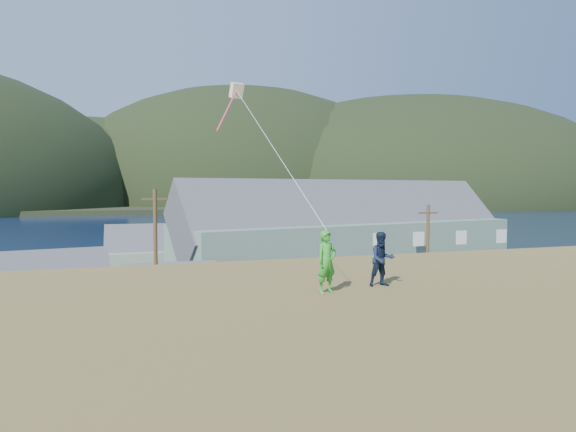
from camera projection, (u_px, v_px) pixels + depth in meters
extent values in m
plane|color=#0A1638|center=(213.00, 349.00, 31.49)|extent=(900.00, 900.00, 0.00)
cube|color=#4C3D19|center=(218.00, 359.00, 29.59)|extent=(110.00, 8.00, 0.10)
cube|color=#28282B|center=(181.00, 295.00, 47.62)|extent=(72.00, 36.00, 0.12)
cube|color=gray|center=(115.00, 260.00, 67.55)|extent=(26.00, 14.00, 0.90)
cube|color=black|center=(128.00, 202.00, 344.56)|extent=(900.00, 320.00, 2.00)
ellipsoid|color=black|center=(94.00, 202.00, 309.82)|extent=(200.00, 180.00, 100.00)
ellipsoid|color=black|center=(243.00, 201.00, 328.35)|extent=(230.00, 207.00, 142.60)
ellipsoid|color=black|center=(411.00, 201.00, 343.61)|extent=(280.00, 252.00, 134.40)
ellipsoid|color=black|center=(522.00, 199.00, 409.44)|extent=(240.00, 216.00, 100.80)
cube|color=slate|center=(350.00, 251.00, 54.27)|extent=(38.11, 17.57, 6.30)
cube|color=#47474C|center=(350.00, 206.00, 54.01)|extent=(38.54, 17.40, 10.23)
cube|color=slate|center=(50.00, 299.00, 38.66)|extent=(9.01, 6.80, 2.91)
cube|color=#47474C|center=(49.00, 270.00, 38.55)|extent=(9.48, 6.75, 5.31)
cube|color=white|center=(171.00, 306.00, 37.16)|extent=(6.39, 4.66, 2.50)
cube|color=#47474C|center=(170.00, 280.00, 37.07)|extent=(6.89, 4.67, 4.47)
cube|color=gray|center=(161.00, 265.00, 53.96)|extent=(10.78, 6.63, 3.40)
cube|color=#47474C|center=(160.00, 240.00, 53.82)|extent=(11.27, 6.55, 6.28)
cylinder|color=#47331E|center=(156.00, 268.00, 31.65)|extent=(0.24, 0.24, 9.73)
cylinder|color=#47331E|center=(427.00, 263.00, 37.72)|extent=(0.24, 0.24, 8.59)
imported|color=#9C0F0E|center=(44.00, 280.00, 50.63)|extent=(2.67, 5.34, 1.45)
imported|color=#B5B5B5|center=(80.00, 280.00, 50.57)|extent=(2.87, 5.62, 1.56)
imported|color=navy|center=(160.00, 289.00, 46.80)|extent=(1.96, 4.01, 1.32)
imported|color=#232328|center=(140.00, 285.00, 48.38)|extent=(2.25, 5.05, 1.44)
imported|color=black|center=(164.00, 276.00, 53.49)|extent=(1.82, 4.08, 1.36)
imported|color=green|center=(327.00, 262.00, 13.03)|extent=(0.67, 0.54, 1.60)
imported|color=#121C31|center=(382.00, 259.00, 13.97)|extent=(0.76, 0.61, 1.48)
cube|color=#F9E8BE|center=(237.00, 91.00, 19.16)|extent=(0.55, 0.53, 0.60)
cylinder|color=#F13F5E|center=(228.00, 109.00, 17.84)|extent=(0.06, 0.06, 3.31)
cylinder|color=white|center=(273.00, 147.00, 16.07)|extent=(0.02, 0.02, 8.50)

